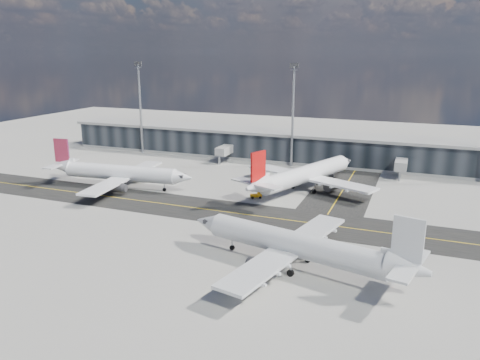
% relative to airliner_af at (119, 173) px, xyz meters
% --- Properties ---
extents(ground, '(300.00, 300.00, 0.00)m').
position_rel_airliner_af_xyz_m(ground, '(32.94, -11.16, -3.70)').
color(ground, gray).
rests_on(ground, ground).
extents(taxiway_lanes, '(180.00, 63.00, 0.03)m').
position_rel_airliner_af_xyz_m(taxiway_lanes, '(36.86, -0.42, -3.69)').
color(taxiway_lanes, black).
rests_on(taxiway_lanes, ground).
extents(terminal_concourse, '(152.00, 19.80, 8.80)m').
position_rel_airliner_af_xyz_m(terminal_concourse, '(32.99, 43.78, 0.39)').
color(terminal_concourse, black).
rests_on(terminal_concourse, ground).
extents(floodlight_masts, '(102.50, 0.70, 28.90)m').
position_rel_airliner_af_xyz_m(floodlight_masts, '(32.94, 36.84, 11.90)').
color(floodlight_masts, gray).
rests_on(floodlight_masts, ground).
extents(airliner_af, '(37.87, 32.33, 11.21)m').
position_rel_airliner_af_xyz_m(airliner_af, '(0.00, 0.00, 0.00)').
color(airliner_af, white).
rests_on(airliner_af, ground).
extents(airliner_redtail, '(33.63, 38.89, 12.00)m').
position_rel_airliner_af_xyz_m(airliner_redtail, '(42.43, 13.64, 0.26)').
color(airliner_redtail, white).
rests_on(airliner_redtail, ground).
extents(airliner_near, '(38.28, 32.88, 11.42)m').
position_rel_airliner_af_xyz_m(airliner_near, '(51.37, -27.12, 0.07)').
color(airliner_near, '#BBBEC0').
rests_on(airliner_near, ground).
extents(baggage_tug, '(2.84, 2.29, 1.61)m').
position_rel_airliner_af_xyz_m(baggage_tug, '(33.96, 4.05, -2.90)').
color(baggage_tug, orange).
rests_on(baggage_tug, ground).
extents(service_van, '(4.47, 6.59, 1.68)m').
position_rel_airliner_af_xyz_m(service_van, '(41.41, 24.22, -2.87)').
color(service_van, white).
rests_on(service_van, ground).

